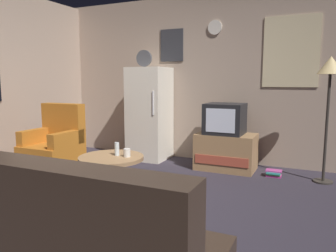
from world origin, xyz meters
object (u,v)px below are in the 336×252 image
(tv_stand, at_px, (226,152))
(wine_glass, at_px, (117,149))
(standing_lamp, at_px, (330,75))
(mug_ceramic_white, at_px, (127,153))
(book_stack, at_px, (274,173))
(armchair, at_px, (54,148))
(crt_tv, at_px, (225,119))
(coffee_table, at_px, (112,176))
(fridge, at_px, (150,113))

(tv_stand, bearing_deg, wine_glass, -117.68)
(standing_lamp, xyz_separation_m, mug_ceramic_white, (-2.00, -1.50, -0.85))
(book_stack, bearing_deg, armchair, -160.61)
(crt_tv, height_order, book_stack, crt_tv)
(coffee_table, distance_m, book_stack, 2.21)
(mug_ceramic_white, bearing_deg, fridge, 109.89)
(standing_lamp, bearing_deg, armchair, -163.59)
(tv_stand, height_order, armchair, armchair)
(wine_glass, height_order, mug_ceramic_white, wine_glass)
(wine_glass, relative_size, armchair, 0.16)
(tv_stand, height_order, standing_lamp, standing_lamp)
(mug_ceramic_white, height_order, armchair, armchair)
(standing_lamp, height_order, armchair, standing_lamp)
(standing_lamp, bearing_deg, mug_ceramic_white, -143.00)
(standing_lamp, bearing_deg, book_stack, -178.84)
(armchair, bearing_deg, wine_glass, -18.93)
(crt_tv, bearing_deg, armchair, -152.79)
(tv_stand, distance_m, coffee_table, 1.86)
(coffee_table, bearing_deg, standing_lamp, 35.66)
(crt_tv, distance_m, book_stack, 1.01)
(wine_glass, distance_m, mug_ceramic_white, 0.14)
(armchair, bearing_deg, fridge, 54.87)
(tv_stand, xyz_separation_m, wine_glass, (-0.83, -1.59, 0.27))
(wine_glass, bearing_deg, crt_tv, 63.08)
(fridge, height_order, armchair, fridge)
(tv_stand, bearing_deg, mug_ceramic_white, -113.72)
(tv_stand, height_order, mug_ceramic_white, mug_ceramic_white)
(crt_tv, bearing_deg, fridge, 174.23)
(wine_glass, height_order, armchair, armchair)
(mug_ceramic_white, bearing_deg, book_stack, 47.00)
(fridge, xyz_separation_m, mug_ceramic_white, (0.62, -1.72, -0.25))
(armchair, height_order, book_stack, armchair)
(armchair, relative_size, book_stack, 4.67)
(armchair, bearing_deg, book_stack, 19.39)
(wine_glass, xyz_separation_m, armchair, (-1.37, 0.47, -0.20))
(crt_tv, bearing_deg, standing_lamp, -3.78)
(crt_tv, distance_m, wine_glass, 1.79)
(crt_tv, xyz_separation_m, coffee_table, (-0.85, -1.64, -0.51))
(fridge, relative_size, crt_tv, 3.28)
(fridge, relative_size, wine_glass, 11.80)
(coffee_table, relative_size, armchair, 0.75)
(mug_ceramic_white, xyz_separation_m, armchair, (-1.50, 0.47, -0.17))
(coffee_table, height_order, book_stack, coffee_table)
(standing_lamp, relative_size, wine_glass, 10.60)
(fridge, distance_m, armchair, 1.58)
(tv_stand, bearing_deg, coffee_table, -117.95)
(coffee_table, distance_m, armchair, 1.43)
(wine_glass, height_order, book_stack, wine_glass)
(standing_lamp, bearing_deg, crt_tv, 176.22)
(crt_tv, relative_size, armchair, 0.56)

